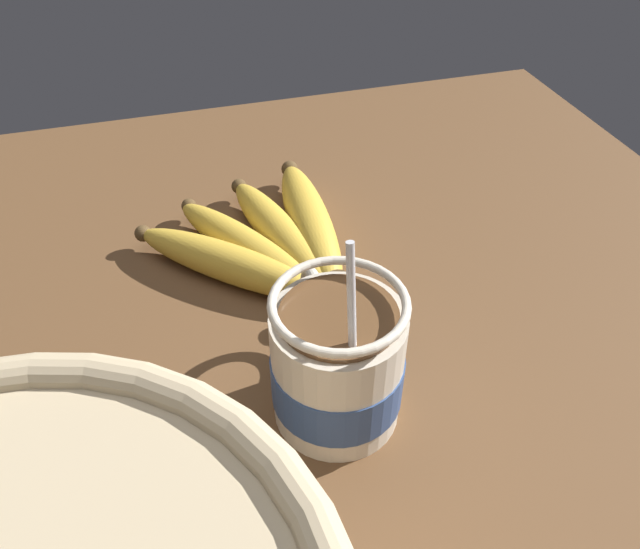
{
  "coord_description": "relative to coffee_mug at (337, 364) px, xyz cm",
  "views": [
    {
      "loc": [
        -29.26,
        5.97,
        40.18
      ],
      "look_at": [
        5.96,
        -4.22,
        8.54
      ],
      "focal_mm": 35.0,
      "sensor_mm": 36.0,
      "label": 1
    }
  ],
  "objects": [
    {
      "name": "coffee_mug",
      "position": [
        0.0,
        0.0,
        0.0
      ],
      "size": [
        12.82,
        8.98,
        16.26
      ],
      "color": "beige",
      "rests_on": "table"
    },
    {
      "name": "banana_bunch",
      "position": [
        18.22,
        0.4,
        -2.91
      ],
      "size": [
        22.34,
        18.75,
        4.19
      ],
      "color": "#4C381E",
      "rests_on": "table"
    },
    {
      "name": "table",
      "position": [
        3.13,
        2.75,
        -6.63
      ],
      "size": [
        93.42,
        93.42,
        3.87
      ],
      "color": "brown",
      "rests_on": "ground"
    }
  ]
}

